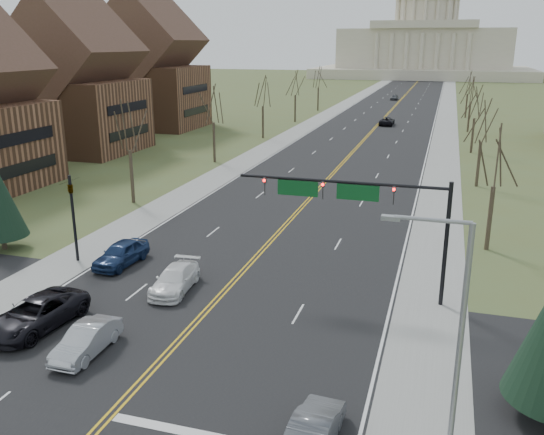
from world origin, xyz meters
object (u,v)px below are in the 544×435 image
Objects in this scene: car_sb_outer_lead at (36,314)px; car_far_sb at (394,97)px; car_sb_inner_lead at (86,340)px; signal_left at (73,209)px; car_sb_inner_second at (175,279)px; street_light at (453,332)px; car_far_nb at (387,121)px; car_sb_outer_second at (121,253)px; signal_mast at (356,201)px; car_nb_outer_lead at (314,429)px.

car_sb_outer_lead is 1.41× the size of car_far_sb.
car_sb_outer_lead is at bearing 159.04° from car_sb_inner_lead.
signal_left is at bearing 126.16° from car_sb_inner_lead.
street_light is at bearing -39.97° from car_sb_inner_second.
car_far_nb is (4.49, 77.52, 0.03)m from car_sb_inner_second.
street_light is 1.55× the size of car_sb_outer_lead.
car_far_sb is (-3.20, 49.23, -0.02)m from car_far_nb.
signal_left reaches higher than car_far_sb.
car_sb_outer_lead is 133.34m from car_far_sb.
car_far_nb is 1.27× the size of car_far_sb.
car_sb_outer_second is at bearing -89.76° from car_far_sb.
street_light is at bearing -68.59° from signal_mast.
car_sb_inner_lead is at bearing -136.55° from signal_mast.
car_far_nb is (13.10, 74.94, -2.97)m from signal_left.
car_nb_outer_lead is 15.85m from car_sb_inner_second.
street_light is at bearing -29.12° from signal_left.
car_sb_outer_lead is (-20.42, 4.47, -4.40)m from street_light.
car_nb_outer_lead is at bearing -82.63° from car_far_sb.
car_sb_outer_lead reaches higher than car_sb_outer_second.
car_sb_inner_lead is 134.72m from car_far_sb.
car_far_sb is at bearing 94.17° from signal_mast.
car_sb_outer_lead reaches higher than car_nb_outer_lead.
car_far_nb is at bearing 85.97° from car_sb_inner_lead.
car_sb_outer_second is at bearing 147.47° from car_sb_inner_second.
car_sb_inner_lead is 0.91× the size of car_sb_outer_second.
signal_mast is 2.84× the size of car_nb_outer_lead.
car_far_sb is at bearing 95.94° from street_light.
car_sb_inner_second is at bearing 87.39° from car_far_nb.
car_sb_outer_lead reaches higher than car_far_nb.
car_sb_inner_lead is 7.99m from car_sb_inner_second.
car_sb_inner_second is at bearing 145.03° from street_light.
car_sb_inner_second is (-11.13, 11.28, 0.00)m from car_nb_outer_lead.
car_sb_outer_second is 0.90× the size of car_far_nb.
car_sb_inner_second is 77.65m from car_far_nb.
signal_mast is 2.31× the size of car_far_nb.
car_sb_inner_lead is 1.03× the size of car_far_sb.
signal_left is at bearing -172.73° from car_sb_outer_second.
car_sb_outer_lead is (-15.12, -9.03, -4.94)m from signal_mast.
car_far_nb is at bearing 81.68° from car_sb_inner_second.
car_nb_outer_lead is at bearing 94.98° from car_far_nb.
signal_left is at bearing 80.79° from car_far_nb.
signal_mast is at bearing -0.00° from signal_left.
car_sb_inner_lead is at bearing 87.18° from car_far_nb.
car_sb_inner_second is at bearing -87.29° from car_far_sb.
car_sb_outer_lead is (3.82, -9.03, -2.89)m from signal_left.
car_sb_inner_second is (0.78, 7.95, -0.00)m from car_sb_inner_lead.
car_sb_inner_lead is 0.82× the size of car_far_nb.
car_nb_outer_lead is at bearing -16.13° from car_sb_inner_lead.
car_far_nb is at bearing 80.08° from signal_left.
car_far_nb is (-6.64, 88.80, 0.03)m from car_nb_outer_lead.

